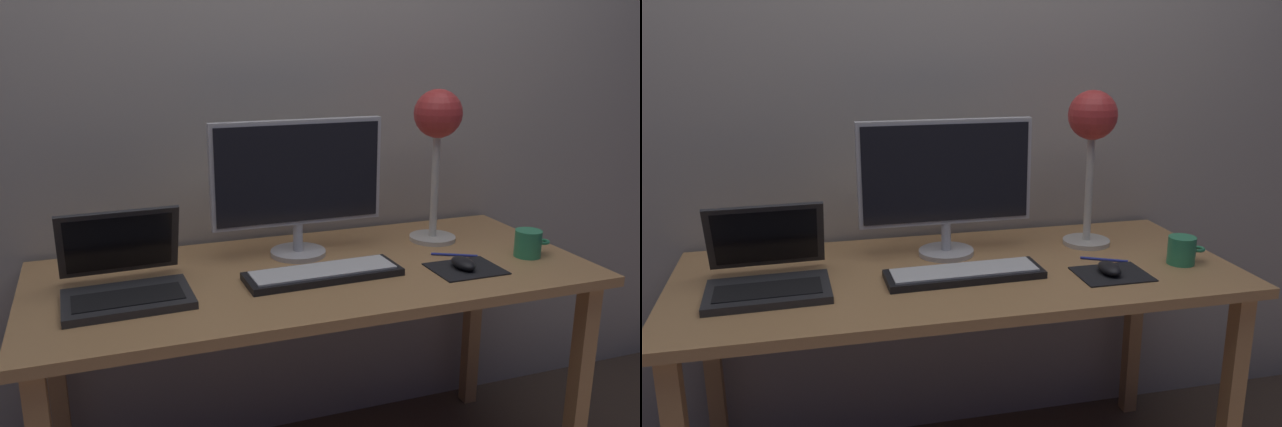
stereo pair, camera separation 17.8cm
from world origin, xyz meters
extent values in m
cube|color=#A8A099|center=(0.00, 0.40, 1.30)|extent=(4.80, 0.06, 2.60)
cube|color=tan|center=(0.00, 0.00, 0.72)|extent=(1.60, 0.70, 0.03)
cube|color=tan|center=(0.74, -0.29, 0.35)|extent=(0.05, 0.05, 0.71)
cube|color=tan|center=(-0.74, 0.29, 0.35)|extent=(0.05, 0.05, 0.71)
cube|color=tan|center=(0.74, 0.29, 0.35)|extent=(0.05, 0.05, 0.71)
cylinder|color=silver|center=(-0.01, 0.14, 0.75)|extent=(0.17, 0.17, 0.01)
cylinder|color=silver|center=(-0.01, 0.14, 0.80)|extent=(0.03, 0.03, 0.09)
cube|color=silver|center=(-0.01, 0.14, 1.00)|extent=(0.53, 0.03, 0.31)
cube|color=black|center=(-0.01, 0.12, 1.00)|extent=(0.50, 0.00, 0.29)
cube|color=black|center=(0.00, -0.07, 0.75)|extent=(0.44, 0.15, 0.02)
cube|color=silver|center=(0.00, -0.07, 0.76)|extent=(0.41, 0.12, 0.01)
cube|color=#28282B|center=(-0.53, -0.07, 0.75)|extent=(0.32, 0.22, 0.02)
cube|color=black|center=(-0.52, -0.09, 0.76)|extent=(0.27, 0.13, 0.00)
cube|color=#28282B|center=(-0.53, 0.08, 0.86)|extent=(0.32, 0.11, 0.20)
cube|color=black|center=(-0.53, 0.08, 0.86)|extent=(0.28, 0.10, 0.17)
cylinder|color=beige|center=(0.46, 0.13, 0.75)|extent=(0.15, 0.15, 0.01)
cylinder|color=silver|center=(0.46, 0.13, 0.94)|extent=(0.02, 0.02, 0.37)
sphere|color=#BF3333|center=(0.46, 0.13, 1.16)|extent=(0.15, 0.15, 0.15)
sphere|color=#FFEAB2|center=(0.46, 0.12, 1.12)|extent=(0.05, 0.05, 0.05)
cube|color=black|center=(0.41, -0.15, 0.74)|extent=(0.20, 0.16, 0.00)
ellipsoid|color=black|center=(0.40, -0.15, 0.76)|extent=(0.06, 0.10, 0.03)
cylinder|color=#339966|center=(0.65, -0.11, 0.78)|extent=(0.08, 0.08, 0.08)
torus|color=#339966|center=(0.70, -0.11, 0.78)|extent=(0.05, 0.05, 0.01)
cylinder|color=#2633A5|center=(0.44, -0.03, 0.74)|extent=(0.13, 0.07, 0.01)
camera|label=1|loc=(-0.58, -1.67, 1.38)|focal=36.33mm
camera|label=2|loc=(-0.41, -1.72, 1.38)|focal=36.33mm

